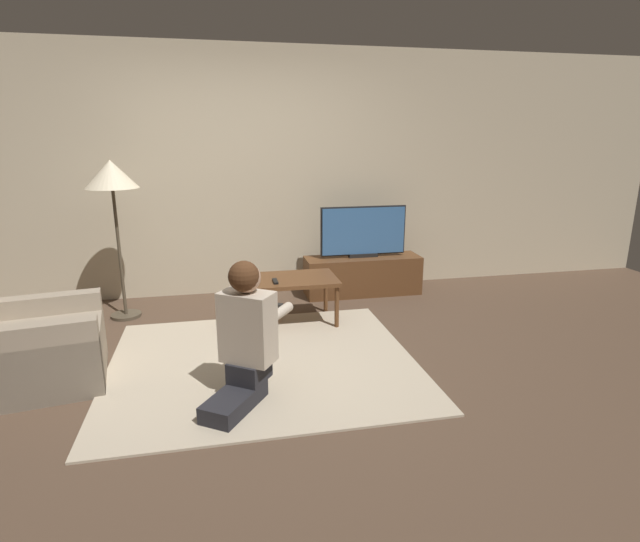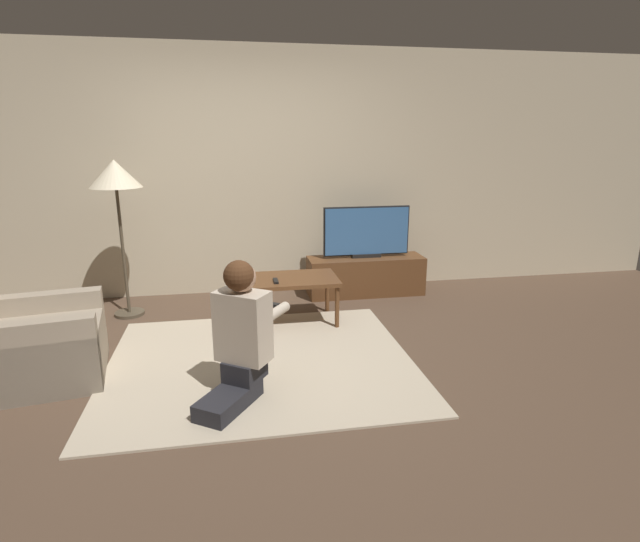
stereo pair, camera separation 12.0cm
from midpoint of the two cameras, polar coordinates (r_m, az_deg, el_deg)
ground_plane at (r=3.92m, az=-5.85°, el=-10.43°), size 10.00×10.00×0.00m
wall_back at (r=5.48m, az=-7.88°, el=10.97°), size 10.00×0.06×2.60m
rug at (r=3.92m, az=-5.86°, el=-10.32°), size 2.30×2.02×0.02m
tv_stand at (r=5.50m, az=5.85°, el=-0.53°), size 1.26×0.38×0.42m
tv at (r=5.39m, az=5.98°, el=4.48°), size 0.94×0.08×0.55m
coffee_table at (r=4.58m, az=-3.15°, el=-1.34°), size 0.94×0.54×0.43m
floor_lamp at (r=4.95m, az=-21.67°, el=9.53°), size 0.47×0.47×1.49m
armchair at (r=4.05m, az=-29.55°, el=-7.22°), size 0.97×0.90×0.90m
person_kneeling at (r=3.27m, az=-7.97°, el=-6.93°), size 0.68×0.83×0.93m
remote at (r=4.45m, az=-4.31°, el=-1.13°), size 0.04×0.15×0.02m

